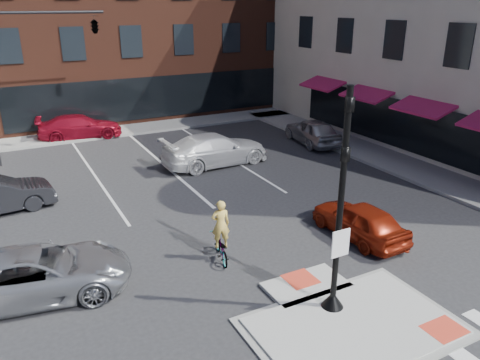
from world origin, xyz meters
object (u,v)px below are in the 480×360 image
bg_car_red (80,127)px  white_pickup (215,149)px  bg_car_silver (313,131)px  red_sedan (359,220)px  cyclist (221,240)px  silver_suv (36,273)px

bg_car_red → white_pickup: bearing=-140.6°
white_pickup → bg_car_silver: size_ratio=1.25×
red_sedan → bg_car_silver: bg_car_silver is taller
bg_car_silver → bg_car_red: size_ratio=0.90×
white_pickup → cyclist: (-3.90, -8.75, -0.11)m
silver_suv → bg_car_red: (4.16, 16.65, -0.01)m
silver_suv → cyclist: 5.52m
silver_suv → bg_car_red: 17.16m
red_sedan → silver_suv: bearing=-9.9°
bg_car_silver → bg_car_red: (-11.90, 7.72, -0.04)m
white_pickup → bg_car_silver: 6.72m
red_sedan → bg_car_red: (-6.32, 18.14, 0.06)m
silver_suv → bg_car_silver: bg_car_silver is taller
cyclist → white_pickup: bearing=-100.5°
red_sedan → bg_car_red: 19.21m
bg_car_silver → cyclist: bearing=49.9°
bg_car_silver → bg_car_red: bg_car_silver is taller
bg_car_red → bg_car_silver: bearing=-115.2°
cyclist → bg_car_silver: bearing=-124.4°
white_pickup → cyclist: bearing=153.1°
red_sedan → cyclist: 5.08m
white_pickup → cyclist: cyclist is taller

